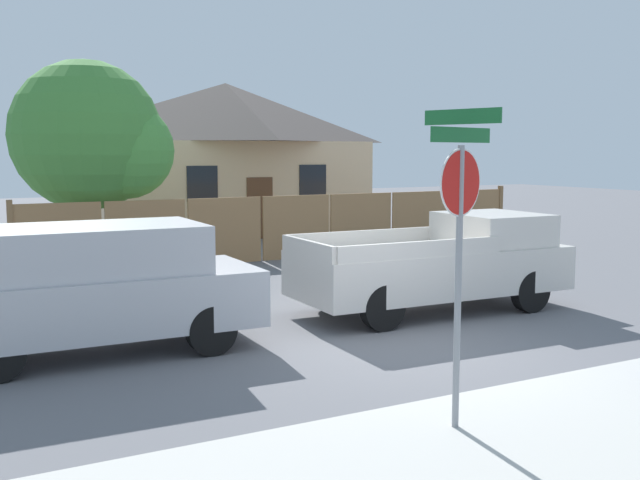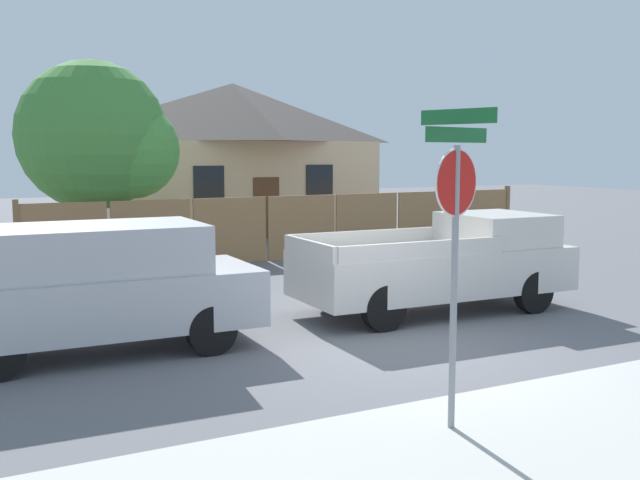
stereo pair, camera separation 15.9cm
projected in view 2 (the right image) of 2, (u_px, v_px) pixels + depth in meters
The scene contains 8 objects.
ground_plane at pixel (405, 348), 10.85m from camera, with size 80.00×80.00×0.00m, color slate.
sidewalk_strip at pixel (601, 429), 7.68m from camera, with size 36.00×3.20×0.01m.
wooden_fence at pixel (302, 227), 19.88m from camera, with size 14.24×0.12×1.78m.
house at pixel (234, 155), 26.71m from camera, with size 9.35×6.25×5.23m.
oak_tree at pixel (101, 139), 18.47m from camera, with size 3.88×3.69×5.08m.
red_suv at pixel (95, 284), 10.55m from camera, with size 4.54×2.04×1.82m.
orange_pickup at pixel (443, 264), 13.34m from camera, with size 5.01×2.08×1.71m.
stop_sign at pixel (456, 214), 7.48m from camera, with size 0.96×0.86×3.26m.
Camera 2 is at (-5.98, -8.83, 2.85)m, focal length 42.00 mm.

